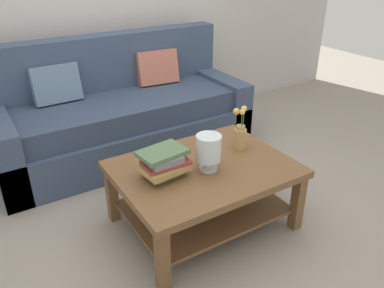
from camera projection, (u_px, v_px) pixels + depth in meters
name	position (u px, v px, depth m)	size (l,w,h in m)	color
ground_plane	(187.00, 198.00, 3.07)	(10.00, 10.00, 0.00)	gray
couch	(122.00, 115.00, 3.63)	(2.30, 0.90, 1.06)	#384760
coffee_table	(204.00, 182.00, 2.64)	(1.16, 0.87, 0.47)	brown
book_stack_main	(164.00, 163.00, 2.43)	(0.32, 0.25, 0.18)	#51704C
glass_hurricane_vase	(209.00, 149.00, 2.48)	(0.16, 0.16, 0.24)	silver
flower_pitcher	(240.00, 134.00, 2.76)	(0.09, 0.10, 0.33)	tan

